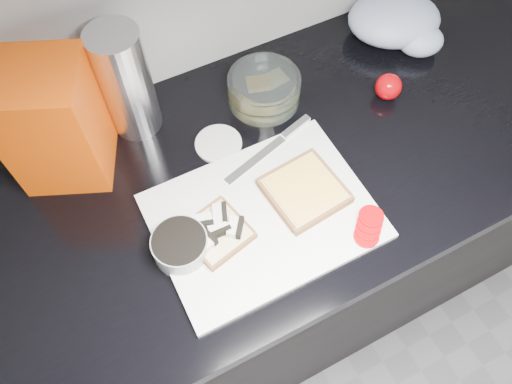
% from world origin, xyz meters
% --- Properties ---
extents(base_cabinet, '(3.50, 0.60, 0.86)m').
position_xyz_m(base_cabinet, '(0.00, 1.20, 0.43)').
color(base_cabinet, black).
rests_on(base_cabinet, ground).
extents(countertop, '(3.50, 0.64, 0.04)m').
position_xyz_m(countertop, '(0.00, 1.20, 0.88)').
color(countertop, black).
rests_on(countertop, base_cabinet).
extents(cutting_board, '(0.40, 0.30, 0.01)m').
position_xyz_m(cutting_board, '(-0.14, 1.09, 0.91)').
color(cutting_board, white).
rests_on(cutting_board, countertop).
extents(bread_left, '(0.13, 0.13, 0.03)m').
position_xyz_m(bread_left, '(-0.23, 1.10, 0.92)').
color(bread_left, beige).
rests_on(bread_left, cutting_board).
extents(bread_right, '(0.15, 0.15, 0.02)m').
position_xyz_m(bread_right, '(-0.05, 1.10, 0.92)').
color(bread_right, beige).
rests_on(bread_right, cutting_board).
extents(tomato_slices, '(0.09, 0.09, 0.02)m').
position_xyz_m(tomato_slices, '(0.02, 0.98, 0.92)').
color(tomato_slices, '#A80308').
rests_on(tomato_slices, cutting_board).
extents(knife, '(0.22, 0.08, 0.01)m').
position_xyz_m(knife, '(-0.03, 1.23, 0.92)').
color(knife, silver).
rests_on(knife, cutting_board).
extents(seed_tub, '(0.10, 0.10, 0.05)m').
position_xyz_m(seed_tub, '(-0.30, 1.10, 0.93)').
color(seed_tub, '#949999').
rests_on(seed_tub, countertop).
extents(tub_lid, '(0.10, 0.10, 0.01)m').
position_xyz_m(tub_lid, '(-0.14, 1.28, 0.90)').
color(tub_lid, silver).
rests_on(tub_lid, countertop).
extents(glass_bowl, '(0.15, 0.15, 0.06)m').
position_xyz_m(glass_bowl, '(0.00, 1.35, 0.93)').
color(glass_bowl, silver).
rests_on(glass_bowl, countertop).
extents(bread_bag, '(0.21, 0.20, 0.25)m').
position_xyz_m(bread_bag, '(-0.41, 1.38, 1.03)').
color(bread_bag, '#F33604').
rests_on(bread_bag, countertop).
extents(steel_canister, '(0.10, 0.10, 0.24)m').
position_xyz_m(steel_canister, '(-0.26, 1.41, 1.02)').
color(steel_canister, silver).
rests_on(steel_canister, countertop).
extents(grocery_bag, '(0.26, 0.25, 0.09)m').
position_xyz_m(grocery_bag, '(0.36, 1.38, 0.94)').
color(grocery_bag, '#AAB9D2').
rests_on(grocery_bag, countertop).
extents(whole_tomatoes, '(0.06, 0.06, 0.06)m').
position_xyz_m(whole_tomatoes, '(0.24, 1.23, 0.93)').
color(whole_tomatoes, '#A80308').
rests_on(whole_tomatoes, countertop).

